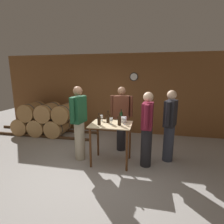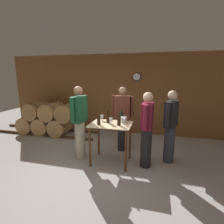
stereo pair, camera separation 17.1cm
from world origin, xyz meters
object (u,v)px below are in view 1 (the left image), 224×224
wine_glass_near_left (102,117)px  person_visitor_near_door (147,128)px  wine_bottle_center (121,116)px  person_visitor_bearded (79,122)px  wine_bottle_far_left (99,120)px  person_host (121,117)px  ice_bucket (124,120)px  wine_glass_near_right (125,120)px  wine_bottle_right (119,120)px  person_visitor_with_scarf (170,125)px  wine_bottle_left (108,118)px  wine_glass_near_center (111,120)px

wine_glass_near_left → person_visitor_near_door: person_visitor_near_door is taller
wine_bottle_center → person_visitor_bearded: person_visitor_bearded is taller
wine_bottle_far_left → person_host: person_host is taller
ice_bucket → wine_bottle_far_left: bearing=-149.6°
ice_bucket → person_visitor_near_door: size_ratio=0.08×
wine_bottle_far_left → person_visitor_near_door: size_ratio=0.16×
wine_glass_near_right → wine_bottle_right: bearing=-149.8°
wine_bottle_far_left → person_visitor_with_scarf: person_visitor_with_scarf is taller
wine_bottle_left → wine_glass_near_center: 0.18m
wine_glass_near_right → wine_bottle_center: bearing=112.7°
wine_bottle_left → wine_bottle_center: wine_bottle_center is taller
wine_glass_near_left → wine_glass_near_center: (0.30, -0.28, 0.02)m
wine_bottle_far_left → person_visitor_bearded: 0.57m
wine_bottle_right → person_host: 0.84m
wine_glass_near_right → person_visitor_with_scarf: 1.08m
wine_bottle_left → wine_bottle_right: wine_bottle_left is taller
wine_bottle_far_left → wine_bottle_center: wine_bottle_center is taller
wine_bottle_center → wine_bottle_left: bearing=-142.9°
wine_glass_near_left → ice_bucket: 0.54m
ice_bucket → person_visitor_near_door: 0.56m
wine_glass_near_right → person_visitor_near_door: (0.49, 0.03, -0.17)m
person_visitor_near_door → wine_bottle_far_left: bearing=-171.4°
wine_bottle_far_left → ice_bucket: bearing=30.4°
wine_glass_near_center → person_visitor_bearded: bearing=173.5°
wine_bottle_far_left → wine_glass_near_left: size_ratio=1.93×
person_host → wine_bottle_far_left: bearing=-112.1°
wine_glass_near_center → person_visitor_with_scarf: bearing=18.9°
wine_glass_near_left → wine_glass_near_right: (0.58, -0.22, 0.01)m
person_visitor_with_scarf → person_visitor_near_door: (-0.51, -0.35, -0.01)m
person_visitor_bearded → wine_glass_near_right: bearing=-1.8°
wine_glass_near_right → person_host: (-0.19, 0.76, -0.14)m
wine_bottle_right → ice_bucket: wine_bottle_right is taller
wine_bottle_right → person_visitor_bearded: (-0.97, 0.10, -0.11)m
ice_bucket → person_visitor_with_scarf: (1.04, 0.21, -0.12)m
wine_bottle_left → wine_glass_near_right: wine_bottle_left is taller
wine_bottle_far_left → wine_bottle_center: 0.59m
wine_glass_near_center → person_visitor_near_door: (0.77, 0.09, -0.17)m
wine_bottle_center → wine_bottle_right: bearing=-87.5°
wine_bottle_left → wine_bottle_right: bearing=-27.3°
wine_bottle_center → person_visitor_with_scarf: 1.13m
person_visitor_with_scarf → wine_glass_near_left: bearing=-174.1°
wine_bottle_right → wine_glass_near_center: 0.18m
wine_bottle_left → ice_bucket: bearing=13.5°
wine_bottle_left → ice_bucket: wine_bottle_left is taller
wine_glass_near_center → ice_bucket: size_ratio=1.11×
wine_bottle_left → wine_glass_near_right: (0.39, -0.09, 0.00)m
wine_glass_near_center → wine_bottle_center: bearing=64.6°
wine_bottle_left → wine_glass_near_left: bearing=145.0°
wine_bottle_right → person_visitor_with_scarf: size_ratio=0.17×
person_visitor_with_scarf → person_visitor_bearded: bearing=-170.5°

